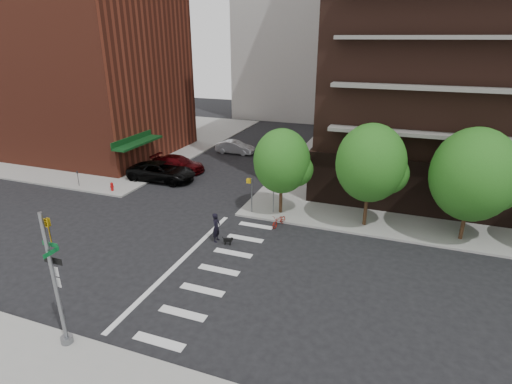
# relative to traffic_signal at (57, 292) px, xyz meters

# --- Properties ---
(ground) EXTENTS (120.00, 120.00, 0.00)m
(ground) POSITION_rel_traffic_signal_xyz_m (0.47, 7.49, -2.70)
(ground) COLOR black
(ground) RESTS_ON ground
(sidewalk_ne) EXTENTS (39.00, 33.00, 0.15)m
(sidewalk_ne) POSITION_rel_traffic_signal_xyz_m (20.97, 30.99, -2.62)
(sidewalk_ne) COLOR gray
(sidewalk_ne) RESTS_ON ground
(sidewalk_nw) EXTENTS (31.00, 33.00, 0.15)m
(sidewalk_nw) POSITION_rel_traffic_signal_xyz_m (-24.03, 30.99, -2.62)
(sidewalk_nw) COLOR gray
(sidewalk_nw) RESTS_ON ground
(crosswalk) EXTENTS (3.85, 13.00, 0.01)m
(crosswalk) POSITION_rel_traffic_signal_xyz_m (2.68, 7.49, -2.69)
(crosswalk) COLOR silver
(crosswalk) RESTS_ON ground
(midrise_nw) EXTENTS (21.40, 15.50, 20.00)m
(midrise_nw) POSITION_rel_traffic_signal_xyz_m (-21.53, 25.49, 7.45)
(midrise_nw) COLOR maroon
(midrise_nw) RESTS_ON sidewalk_nw
(tree_a) EXTENTS (4.00, 4.00, 5.90)m
(tree_a) POSITION_rel_traffic_signal_xyz_m (4.47, 15.99, 1.35)
(tree_a) COLOR #301E11
(tree_a) RESTS_ON sidewalk_ne
(tree_b) EXTENTS (4.50, 4.50, 6.65)m
(tree_b) POSITION_rel_traffic_signal_xyz_m (10.47, 15.99, 1.85)
(tree_b) COLOR #301E11
(tree_b) RESTS_ON sidewalk_ne
(tree_c) EXTENTS (5.00, 5.00, 6.80)m
(tree_c) POSITION_rel_traffic_signal_xyz_m (16.47, 15.99, 1.75)
(tree_c) COLOR #301E11
(tree_c) RESTS_ON sidewalk_ne
(traffic_signal) EXTENTS (0.90, 0.75, 6.00)m
(traffic_signal) POSITION_rel_traffic_signal_xyz_m (0.00, 0.00, 0.00)
(traffic_signal) COLOR slate
(traffic_signal) RESTS_ON sidewalk_s
(pedestrian_signal) EXTENTS (2.18, 0.67, 2.60)m
(pedestrian_signal) POSITION_rel_traffic_signal_xyz_m (2.79, 15.42, -0.84)
(pedestrian_signal) COLOR slate
(pedestrian_signal) RESTS_ON sidewalk_ne
(fire_hydrant) EXTENTS (0.24, 0.24, 0.73)m
(fire_hydrant) POSITION_rel_traffic_signal_xyz_m (-10.03, 15.29, -2.15)
(fire_hydrant) COLOR #A50C0C
(fire_hydrant) RESTS_ON sidewalk_nw
(parking_meter) EXTENTS (0.10, 0.08, 1.32)m
(parking_meter) POSITION_rel_traffic_signal_xyz_m (-13.53, 15.29, -1.74)
(parking_meter) COLOR black
(parking_meter) RESTS_ON sidewalk_nw
(parked_car_black) EXTENTS (3.14, 6.28, 1.71)m
(parked_car_black) POSITION_rel_traffic_signal_xyz_m (-7.73, 19.28, -1.85)
(parked_car_black) COLOR black
(parked_car_black) RESTS_ON ground
(parked_car_maroon) EXTENTS (2.14, 5.24, 1.52)m
(parked_car_maroon) POSITION_rel_traffic_signal_xyz_m (-7.73, 22.16, -1.94)
(parked_car_maroon) COLOR #3E0407
(parked_car_maroon) RESTS_ON ground
(parked_car_silver) EXTENTS (1.50, 4.31, 1.42)m
(parked_car_silver) POSITION_rel_traffic_signal_xyz_m (-5.06, 29.89, -1.99)
(parked_car_silver) COLOR #B6B8BD
(parked_car_silver) RESTS_ON ground
(scooter) EXTENTS (0.95, 1.66, 0.83)m
(scooter) POSITION_rel_traffic_signal_xyz_m (4.98, 13.99, -2.29)
(scooter) COLOR maroon
(scooter) RESTS_ON ground
(dog_walker) EXTENTS (0.71, 0.48, 1.92)m
(dog_walker) POSITION_rel_traffic_signal_xyz_m (1.88, 10.56, -1.74)
(dog_walker) COLOR black
(dog_walker) RESTS_ON ground
(dog) EXTENTS (0.61, 0.26, 0.51)m
(dog) POSITION_rel_traffic_signal_xyz_m (2.77, 10.35, -2.38)
(dog) COLOR black
(dog) RESTS_ON ground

